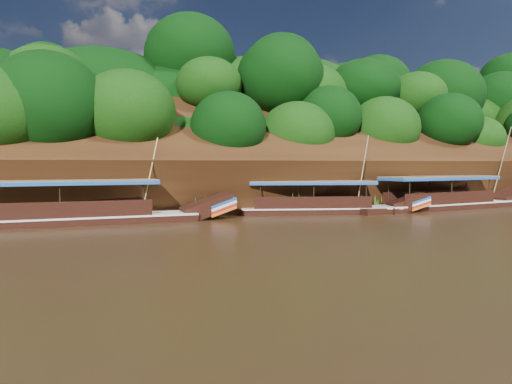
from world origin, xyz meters
TOP-DOWN VIEW (x-y plane):
  - ground at (0.00, 0.00)m, footprint 160.00×160.00m
  - riverbank at (-0.01, 22.73)m, footprint 120.00×30.06m
  - boat_0 at (13.71, 7.58)m, footprint 15.97×3.89m
  - boat_1 at (2.67, 8.04)m, footprint 13.39×5.71m
  - boat_2 at (-13.43, 8.16)m, footprint 16.59×2.86m
  - reeds at (-2.85, 9.65)m, footprint 50.08×2.50m

SIDE VIEW (x-z plane):
  - ground at x=0.00m, z-range 0.00..0.00m
  - boat_1 at x=2.67m, z-range -2.44..3.49m
  - boat_0 at x=13.71m, z-range -2.89..4.05m
  - boat_2 at x=-13.43m, z-range -2.23..3.40m
  - reeds at x=-2.85m, z-range -0.17..1.89m
  - riverbank at x=-0.01m, z-range -7.81..11.59m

